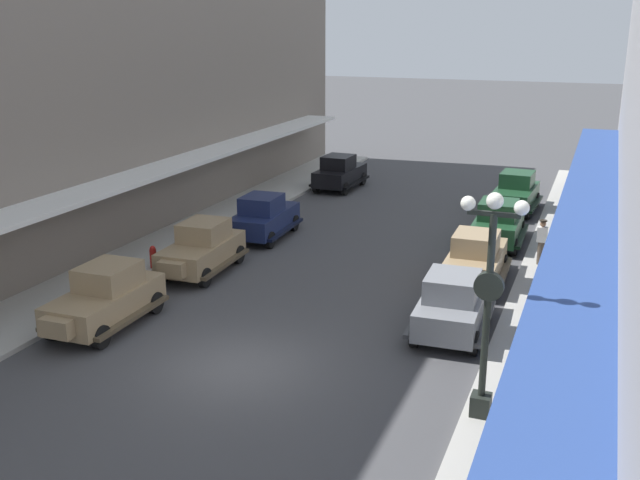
{
  "coord_description": "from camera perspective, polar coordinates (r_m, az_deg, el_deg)",
  "views": [
    {
      "loc": [
        8.4,
        -15.51,
        8.71
      ],
      "look_at": [
        0.0,
        6.0,
        1.8
      ],
      "focal_mm": 41.23,
      "sensor_mm": 36.0,
      "label": 1
    }
  ],
  "objects": [
    {
      "name": "ground_plane",
      "position": [
        19.68,
        -6.46,
        -9.73
      ],
      "size": [
        200.0,
        200.0,
        0.0
      ],
      "primitive_type": "plane",
      "color": "#424244"
    },
    {
      "name": "sidewalk_left",
      "position": [
        23.84,
        -22.75,
        -5.95
      ],
      "size": [
        3.0,
        60.0,
        0.15
      ],
      "primitive_type": "cube",
      "color": "#A8A59E",
      "rests_on": "ground"
    },
    {
      "name": "sidewalk_right",
      "position": [
        17.78,
        16.1,
        -13.12
      ],
      "size": [
        3.0,
        60.0,
        0.15
      ],
      "primitive_type": "cube",
      "color": "#A8A59E",
      "rests_on": "ground"
    },
    {
      "name": "parked_car_0",
      "position": [
        39.6,
        1.54,
        5.34
      ],
      "size": [
        2.25,
        4.3,
        1.84
      ],
      "color": "black",
      "rests_on": "ground"
    },
    {
      "name": "parked_car_1",
      "position": [
        22.57,
        -16.32,
        -4.17
      ],
      "size": [
        2.19,
        4.28,
        1.84
      ],
      "color": "#997F5B",
      "rests_on": "ground"
    },
    {
      "name": "parked_car_2",
      "position": [
        21.57,
        10.26,
        -4.73
      ],
      "size": [
        2.29,
        4.31,
        1.84
      ],
      "color": "slate",
      "rests_on": "ground"
    },
    {
      "name": "parked_car_3",
      "position": [
        30.59,
        -4.37,
        1.9
      ],
      "size": [
        2.29,
        4.31,
        1.84
      ],
      "color": "#19234C",
      "rests_on": "ground"
    },
    {
      "name": "parked_car_4",
      "position": [
        30.45,
        13.67,
        1.4
      ],
      "size": [
        2.2,
        4.28,
        1.84
      ],
      "color": "#193D23",
      "rests_on": "ground"
    },
    {
      "name": "parked_car_5",
      "position": [
        25.75,
        12.01,
        -1.27
      ],
      "size": [
        2.23,
        4.29,
        1.84
      ],
      "color": "#997F5B",
      "rests_on": "ground"
    },
    {
      "name": "parked_car_6",
      "position": [
        26.61,
        -9.17,
        -0.53
      ],
      "size": [
        2.3,
        4.32,
        1.84
      ],
      "color": "#997F5B",
      "rests_on": "ground"
    },
    {
      "name": "parked_car_7",
      "position": [
        36.1,
        14.94,
        3.66
      ],
      "size": [
        2.3,
        4.32,
        1.84
      ],
      "color": "#193D23",
      "rests_on": "ground"
    },
    {
      "name": "lamp_post_with_clock",
      "position": [
        16.28,
        12.92,
        -4.38
      ],
      "size": [
        1.42,
        0.44,
        5.16
      ],
      "color": "black",
      "rests_on": "sidewalk_right"
    },
    {
      "name": "fire_hydrant",
      "position": [
        27.11,
        -12.83,
        -1.27
      ],
      "size": [
        0.24,
        0.24,
        0.82
      ],
      "color": "#B21E19",
      "rests_on": "sidewalk_left"
    },
    {
      "name": "pedestrian_0",
      "position": [
        35.34,
        19.36,
        3.12
      ],
      "size": [
        0.36,
        0.28,
        1.67
      ],
      "color": "slate",
      "rests_on": "sidewalk_right"
    },
    {
      "name": "pedestrian_1",
      "position": [
        27.86,
        16.82,
        -0.12
      ],
      "size": [
        0.36,
        0.28,
        1.67
      ],
      "color": "#4C4238",
      "rests_on": "sidewalk_right"
    }
  ]
}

